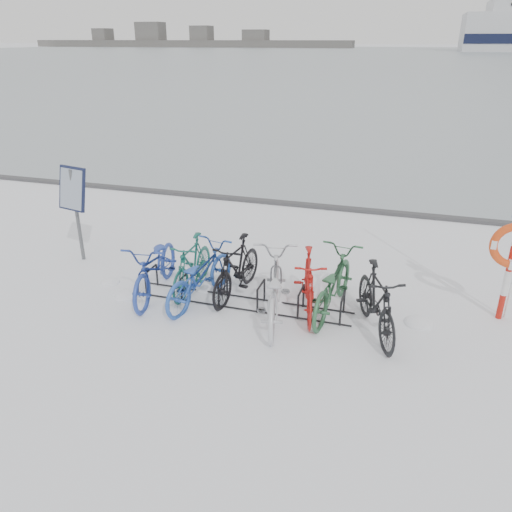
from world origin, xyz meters
TOP-DOWN VIEW (x-y plane):
  - ground at (0.00, 0.00)m, footprint 900.00×900.00m
  - ice_sheet at (0.00, 155.00)m, footprint 400.00×298.00m
  - quay_edge at (0.00, 5.90)m, footprint 400.00×0.25m
  - bike_rack at (0.00, 0.00)m, footprint 4.00×0.48m
  - info_board at (-3.93, 0.85)m, footprint 0.72×0.39m
  - shoreline at (-122.02, 260.00)m, footprint 180.00×12.00m
  - bike_0 at (-1.66, -0.04)m, footprint 1.07×2.27m
  - bike_1 at (-1.09, 0.31)m, footprint 0.51×1.77m
  - bike_2 at (-0.77, -0.07)m, footprint 1.09×2.14m
  - bike_3 at (-0.21, 0.34)m, footprint 0.76×1.93m
  - bike_4 at (0.66, -0.28)m, footprint 1.24×2.33m
  - bike_5 at (1.18, 0.13)m, footprint 0.96×1.92m
  - bike_6 at (1.57, 0.27)m, footprint 0.98×2.17m
  - bike_7 at (2.36, -0.23)m, footprint 1.20×1.99m
  - snow_drifts at (-0.23, 0.12)m, footprint 6.25×1.23m

SIDE VIEW (x-z plane):
  - ground at x=0.00m, z-range 0.00..0.00m
  - snow_drifts at x=-0.23m, z-range -0.09..0.09m
  - ice_sheet at x=0.00m, z-range 0.00..0.02m
  - quay_edge at x=0.00m, z-range 0.00..0.10m
  - bike_rack at x=0.00m, z-range -0.05..0.41m
  - bike_1 at x=-1.09m, z-range 0.00..1.06m
  - bike_2 at x=-0.77m, z-range 0.00..1.07m
  - bike_6 at x=1.57m, z-range 0.00..1.10m
  - bike_5 at x=1.18m, z-range 0.00..1.11m
  - bike_3 at x=-0.21m, z-range 0.00..1.13m
  - bike_0 at x=-1.66m, z-range 0.00..1.14m
  - bike_7 at x=2.36m, z-range 0.00..1.16m
  - bike_4 at x=0.66m, z-range 0.00..1.16m
  - info_board at x=-3.93m, z-range 0.45..2.48m
  - shoreline at x=-122.02m, z-range -1.96..7.54m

